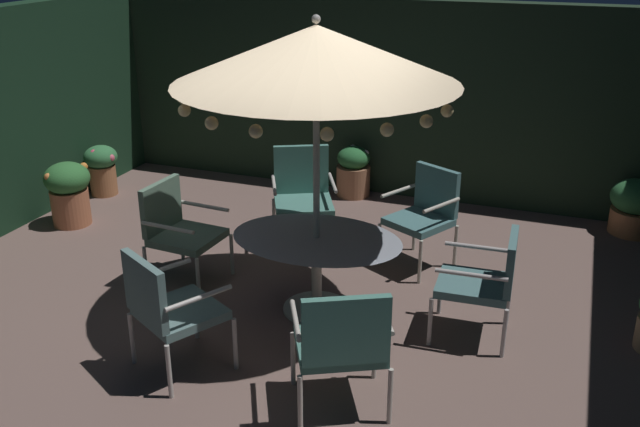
{
  "coord_description": "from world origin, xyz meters",
  "views": [
    {
      "loc": [
        2.25,
        -5.13,
        3.2
      ],
      "look_at": [
        0.27,
        0.17,
        0.9
      ],
      "focal_mm": 39.83,
      "sensor_mm": 36.0,
      "label": 1
    }
  ],
  "objects_px": {
    "patio_chair_northeast": "(303,191)",
    "patio_chair_southwest": "(486,278)",
    "patio_chair_south": "(342,341)",
    "potted_plant_front_corner": "(69,191)",
    "potted_plant_back_right": "(102,167)",
    "potted_plant_back_left": "(353,171)",
    "patio_chair_north": "(426,210)",
    "patio_dining_table": "(317,254)",
    "potted_plant_left_near": "(635,206)",
    "patio_chair_southeast": "(167,305)",
    "patio_umbrella": "(316,55)",
    "patio_chair_east": "(178,226)"
  },
  "relations": [
    {
      "from": "patio_chair_south",
      "to": "patio_chair_northeast",
      "type": "bearing_deg",
      "value": 117.11
    },
    {
      "from": "potted_plant_left_near",
      "to": "patio_chair_southeast",
      "type": "bearing_deg",
      "value": -129.52
    },
    {
      "from": "potted_plant_back_left",
      "to": "potted_plant_left_near",
      "type": "xyz_separation_m",
      "value": [
        3.3,
        -0.05,
        0.0
      ]
    },
    {
      "from": "patio_umbrella",
      "to": "potted_plant_left_near",
      "type": "height_order",
      "value": "patio_umbrella"
    },
    {
      "from": "potted_plant_front_corner",
      "to": "potted_plant_back_right",
      "type": "bearing_deg",
      "value": 105.16
    },
    {
      "from": "patio_chair_northeast",
      "to": "potted_plant_left_near",
      "type": "bearing_deg",
      "value": 24.88
    },
    {
      "from": "patio_chair_north",
      "to": "patio_chair_east",
      "type": "distance_m",
      "value": 2.43
    },
    {
      "from": "potted_plant_front_corner",
      "to": "patio_dining_table",
      "type": "bearing_deg",
      "value": -14.58
    },
    {
      "from": "patio_chair_southeast",
      "to": "patio_chair_south",
      "type": "xyz_separation_m",
      "value": [
        1.38,
        -0.02,
        0.0
      ]
    },
    {
      "from": "patio_umbrella",
      "to": "potted_plant_back_left",
      "type": "distance_m",
      "value": 3.55
    },
    {
      "from": "patio_chair_northeast",
      "to": "patio_chair_south",
      "type": "distance_m",
      "value": 2.91
    },
    {
      "from": "patio_chair_southwest",
      "to": "potted_plant_left_near",
      "type": "relative_size",
      "value": 1.5
    },
    {
      "from": "patio_chair_south",
      "to": "potted_plant_back_right",
      "type": "distance_m",
      "value": 5.3
    },
    {
      "from": "potted_plant_back_right",
      "to": "patio_chair_east",
      "type": "bearing_deg",
      "value": -38.53
    },
    {
      "from": "potted_plant_back_left",
      "to": "patio_chair_north",
      "type": "bearing_deg",
      "value": -51.86
    },
    {
      "from": "patio_chair_north",
      "to": "potted_plant_left_near",
      "type": "bearing_deg",
      "value": 37.98
    },
    {
      "from": "patio_chair_south",
      "to": "potted_plant_left_near",
      "type": "relative_size",
      "value": 1.6
    },
    {
      "from": "patio_chair_north",
      "to": "patio_chair_east",
      "type": "relative_size",
      "value": 1.02
    },
    {
      "from": "patio_chair_south",
      "to": "potted_plant_front_corner",
      "type": "bearing_deg",
      "value": 151.82
    },
    {
      "from": "patio_umbrella",
      "to": "potted_plant_left_near",
      "type": "bearing_deg",
      "value": 46.69
    },
    {
      "from": "patio_dining_table",
      "to": "patio_chair_southwest",
      "type": "bearing_deg",
      "value": 3.01
    },
    {
      "from": "patio_chair_northeast",
      "to": "potted_plant_back_left",
      "type": "relative_size",
      "value": 1.63
    },
    {
      "from": "patio_dining_table",
      "to": "patio_chair_southwest",
      "type": "relative_size",
      "value": 1.61
    },
    {
      "from": "patio_chair_south",
      "to": "patio_chair_southwest",
      "type": "xyz_separation_m",
      "value": [
        0.77,
        1.36,
        -0.03
      ]
    },
    {
      "from": "patio_chair_southeast",
      "to": "patio_chair_south",
      "type": "bearing_deg",
      "value": -0.7
    },
    {
      "from": "patio_chair_north",
      "to": "patio_chair_east",
      "type": "xyz_separation_m",
      "value": [
        -2.12,
        -1.17,
        -0.02
      ]
    },
    {
      "from": "patio_chair_northeast",
      "to": "potted_plant_front_corner",
      "type": "xyz_separation_m",
      "value": [
        -2.7,
        -0.44,
        -0.19
      ]
    },
    {
      "from": "patio_chair_north",
      "to": "patio_chair_southeast",
      "type": "height_order",
      "value": "patio_chair_southeast"
    },
    {
      "from": "patio_chair_southeast",
      "to": "potted_plant_back_right",
      "type": "bearing_deg",
      "value": 133.14
    },
    {
      "from": "patio_chair_northeast",
      "to": "patio_chair_southeast",
      "type": "xyz_separation_m",
      "value": [
        -0.06,
        -2.57,
        -0.02
      ]
    },
    {
      "from": "potted_plant_left_near",
      "to": "patio_chair_north",
      "type": "bearing_deg",
      "value": -142.02
    },
    {
      "from": "potted_plant_back_right",
      "to": "patio_chair_northeast",
      "type": "bearing_deg",
      "value": -9.96
    },
    {
      "from": "patio_chair_south",
      "to": "potted_plant_back_left",
      "type": "distance_m",
      "value": 4.39
    },
    {
      "from": "patio_chair_northeast",
      "to": "patio_chair_southwest",
      "type": "height_order",
      "value": "patio_chair_northeast"
    },
    {
      "from": "patio_dining_table",
      "to": "patio_chair_southeast",
      "type": "bearing_deg",
      "value": -119.23
    },
    {
      "from": "patio_chair_southeast",
      "to": "patio_dining_table",
      "type": "bearing_deg",
      "value": 60.77
    },
    {
      "from": "patio_chair_north",
      "to": "patio_chair_southeast",
      "type": "bearing_deg",
      "value": -118.49
    },
    {
      "from": "potted_plant_back_right",
      "to": "potted_plant_front_corner",
      "type": "xyz_separation_m",
      "value": [
        0.26,
        -0.95,
        0.04
      ]
    },
    {
      "from": "patio_chair_south",
      "to": "patio_umbrella",
      "type": "bearing_deg",
      "value": 117.68
    },
    {
      "from": "patio_umbrella",
      "to": "patio_chair_north",
      "type": "height_order",
      "value": "patio_umbrella"
    },
    {
      "from": "patio_umbrella",
      "to": "potted_plant_back_left",
      "type": "relative_size",
      "value": 3.99
    },
    {
      "from": "patio_chair_north",
      "to": "potted_plant_left_near",
      "type": "xyz_separation_m",
      "value": [
        2.02,
        1.58,
        -0.26
      ]
    },
    {
      "from": "patio_chair_northeast",
      "to": "potted_plant_front_corner",
      "type": "distance_m",
      "value": 2.74
    },
    {
      "from": "potted_plant_back_left",
      "to": "patio_chair_south",
      "type": "bearing_deg",
      "value": -73.06
    },
    {
      "from": "patio_chair_northeast",
      "to": "patio_chair_south",
      "type": "relative_size",
      "value": 1.05
    },
    {
      "from": "patio_dining_table",
      "to": "patio_chair_north",
      "type": "distance_m",
      "value": 1.45
    },
    {
      "from": "patio_chair_southwest",
      "to": "potted_plant_left_near",
      "type": "bearing_deg",
      "value": 65.81
    },
    {
      "from": "patio_chair_southeast",
      "to": "potted_plant_left_near",
      "type": "distance_m",
      "value": 5.36
    },
    {
      "from": "patio_chair_southwest",
      "to": "potted_plant_back_left",
      "type": "relative_size",
      "value": 1.45
    },
    {
      "from": "potted_plant_back_left",
      "to": "potted_plant_left_near",
      "type": "distance_m",
      "value": 3.3
    }
  ]
}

